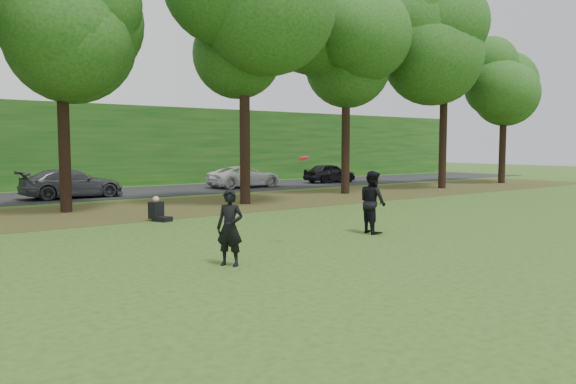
{
  "coord_description": "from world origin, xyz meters",
  "views": [
    {
      "loc": [
        -9.11,
        -7.91,
        2.51
      ],
      "look_at": [
        -0.27,
        3.67,
        1.3
      ],
      "focal_mm": 35.0,
      "sensor_mm": 36.0,
      "label": 1
    }
  ],
  "objects_px": {
    "player_right": "(373,202)",
    "seated_person": "(158,212)",
    "player_left": "(230,228)",
    "frisbee": "(303,158)"
  },
  "relations": [
    {
      "from": "player_left",
      "to": "frisbee",
      "type": "relative_size",
      "value": 4.19
    },
    {
      "from": "player_left",
      "to": "player_right",
      "type": "height_order",
      "value": "player_right"
    },
    {
      "from": "player_right",
      "to": "seated_person",
      "type": "distance_m",
      "value": 7.25
    },
    {
      "from": "player_left",
      "to": "seated_person",
      "type": "distance_m",
      "value": 7.65
    },
    {
      "from": "seated_person",
      "to": "frisbee",
      "type": "bearing_deg",
      "value": -103.45
    },
    {
      "from": "player_left",
      "to": "frisbee",
      "type": "distance_m",
      "value": 3.13
    },
    {
      "from": "player_right",
      "to": "frisbee",
      "type": "height_order",
      "value": "frisbee"
    },
    {
      "from": "player_right",
      "to": "seated_person",
      "type": "height_order",
      "value": "player_right"
    },
    {
      "from": "frisbee",
      "to": "seated_person",
      "type": "relative_size",
      "value": 0.46
    },
    {
      "from": "player_left",
      "to": "seated_person",
      "type": "xyz_separation_m",
      "value": [
        1.74,
        7.43,
        -0.49
      ]
    }
  ]
}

